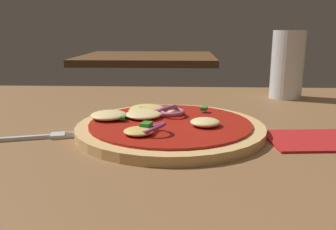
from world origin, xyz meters
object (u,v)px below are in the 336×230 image
Objects in this scene: pizza at (164,126)px; beer_glass at (285,69)px; fork at (30,137)px; napkin at (325,141)px.

beer_glass reaches higher than pizza.
pizza is at bearing 13.40° from fork.
beer_glass reaches higher than fork.
fork is 1.01× the size of napkin.
fork reaches higher than napkin.
pizza is at bearing -131.59° from beer_glass.
pizza reaches higher than napkin.
pizza reaches higher than fork.
napkin is at bearing -9.31° from pizza.
pizza is 1.63× the size of napkin.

